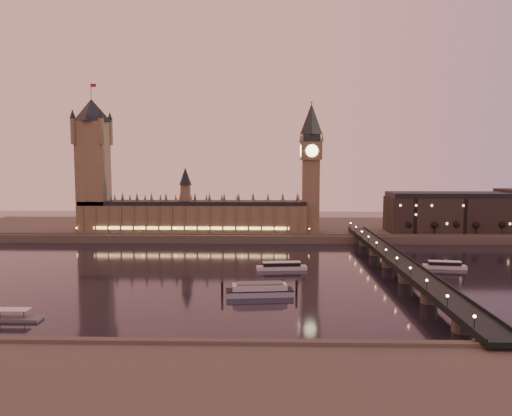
{
  "coord_description": "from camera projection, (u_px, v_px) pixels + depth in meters",
  "views": [
    {
      "loc": [
        20.68,
        -275.68,
        62.67
      ],
      "look_at": [
        12.68,
        35.0,
        33.65
      ],
      "focal_mm": 35.0,
      "sensor_mm": 36.0,
      "label": 1
    }
  ],
  "objects": [
    {
      "name": "ground",
      "position": [
        232.0,
        273.0,
        280.75
      ],
      "size": [
        700.0,
        700.0,
        0.0
      ],
      "primitive_type": "plane",
      "color": "black",
      "rests_on": "ground"
    },
    {
      "name": "far_embankment",
      "position": [
        279.0,
        229.0,
        443.94
      ],
      "size": [
        560.0,
        130.0,
        6.0
      ],
      "primitive_type": "cube",
      "color": "#423D35",
      "rests_on": "ground"
    },
    {
      "name": "palace_of_westminster",
      "position": [
        193.0,
        213.0,
        400.19
      ],
      "size": [
        180.0,
        26.62,
        52.0
      ],
      "color": "brown",
      "rests_on": "ground"
    },
    {
      "name": "victoria_tower",
      "position": [
        93.0,
        158.0,
        398.15
      ],
      "size": [
        31.68,
        31.68,
        118.0
      ],
      "color": "brown",
      "rests_on": "ground"
    },
    {
      "name": "big_ben",
      "position": [
        311.0,
        160.0,
        393.85
      ],
      "size": [
        17.68,
        17.68,
        104.0
      ],
      "color": "brown",
      "rests_on": "ground"
    },
    {
      "name": "westminster_bridge",
      "position": [
        396.0,
        264.0,
        277.9
      ],
      "size": [
        13.2,
        260.0,
        15.3
      ],
      "color": "black",
      "rests_on": "ground"
    },
    {
      "name": "city_block",
      "position": [
        484.0,
        212.0,
        404.02
      ],
      "size": [
        155.0,
        45.0,
        34.0
      ],
      "color": "black",
      "rests_on": "ground"
    },
    {
      "name": "bare_tree_0",
      "position": [
        410.0,
        225.0,
        384.61
      ],
      "size": [
        5.38,
        5.38,
        10.95
      ],
      "color": "black",
      "rests_on": "ground"
    },
    {
      "name": "bare_tree_1",
      "position": [
        432.0,
        225.0,
        384.17
      ],
      "size": [
        5.38,
        5.38,
        10.95
      ],
      "color": "black",
      "rests_on": "ground"
    },
    {
      "name": "bare_tree_2",
      "position": [
        455.0,
        225.0,
        383.73
      ],
      "size": [
        5.38,
        5.38,
        10.95
      ],
      "color": "black",
      "rests_on": "ground"
    },
    {
      "name": "bare_tree_3",
      "position": [
        477.0,
        225.0,
        383.29
      ],
      "size": [
        5.38,
        5.38,
        10.95
      ],
      "color": "black",
      "rests_on": "ground"
    },
    {
      "name": "bare_tree_4",
      "position": [
        500.0,
        225.0,
        382.85
      ],
      "size": [
        5.38,
        5.38,
        10.95
      ],
      "color": "black",
      "rests_on": "ground"
    },
    {
      "name": "cruise_boat_a",
      "position": [
        282.0,
        266.0,
        289.69
      ],
      "size": [
        29.58,
        9.46,
        4.65
      ],
      "rotation": [
        0.0,
        0.0,
        0.11
      ],
      "color": "silver",
      "rests_on": "ground"
    },
    {
      "name": "cruise_boat_b",
      "position": [
        445.0,
        265.0,
        292.63
      ],
      "size": [
        24.88,
        9.12,
        4.49
      ],
      "rotation": [
        0.0,
        0.0,
        -0.13
      ],
      "color": "silver",
      "rests_on": "ground"
    },
    {
      "name": "moored_barge",
      "position": [
        260.0,
        290.0,
        233.22
      ],
      "size": [
        35.97,
        12.31,
        6.64
      ],
      "rotation": [
        0.0,
        0.0,
        0.12
      ],
      "color": "#8C9DB2",
      "rests_on": "ground"
    }
  ]
}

